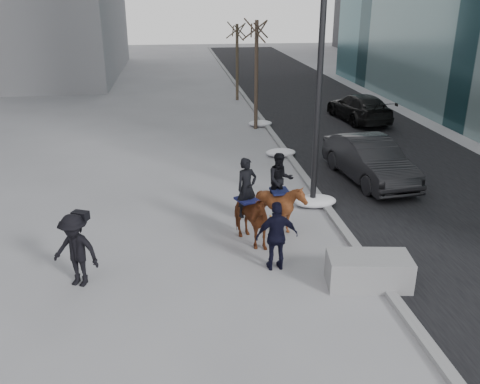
{
  "coord_description": "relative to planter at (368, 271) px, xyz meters",
  "views": [
    {
      "loc": [
        -1.58,
        -10.94,
        6.28
      ],
      "look_at": [
        0.0,
        1.2,
        1.5
      ],
      "focal_mm": 38.0,
      "sensor_mm": 36.0,
      "label": 1
    }
  ],
  "objects": [
    {
      "name": "planter",
      "position": [
        0.0,
        0.0,
        0.0
      ],
      "size": [
        1.98,
        1.19,
        0.75
      ],
      "primitive_type": "cube",
      "rotation": [
        0.0,
        0.0,
        -0.15
      ],
      "color": "gray",
      "rests_on": "ground"
    },
    {
      "name": "tree_near",
      "position": [
        -0.25,
        14.82,
        2.5
      ],
      "size": [
        1.2,
        1.2,
        5.74
      ],
      "primitive_type": null,
      "color": "#372920",
      "rests_on": "ground"
    },
    {
      "name": "car_far",
      "position": [
        5.4,
        15.76,
        0.34
      ],
      "size": [
        2.45,
        5.08,
        1.43
      ],
      "primitive_type": "imported",
      "rotation": [
        0.0,
        0.0,
        3.24
      ],
      "color": "black",
      "rests_on": "ground"
    },
    {
      "name": "ground",
      "position": [
        -2.65,
        1.24,
        -0.37
      ],
      "size": [
        120.0,
        120.0,
        0.0
      ],
      "primitive_type": "plane",
      "color": "gray",
      "rests_on": "ground"
    },
    {
      "name": "curb",
      "position": [
        0.35,
        11.24,
        -0.31
      ],
      "size": [
        0.25,
        90.0,
        0.12
      ],
      "primitive_type": "cube",
      "color": "gray",
      "rests_on": "ground"
    },
    {
      "name": "feeder",
      "position": [
        -1.95,
        1.02,
        0.5
      ],
      "size": [
        1.04,
        0.88,
        1.75
      ],
      "color": "black",
      "rests_on": "ground"
    },
    {
      "name": "road",
      "position": [
        4.35,
        11.24,
        -0.37
      ],
      "size": [
        8.0,
        90.0,
        0.01
      ],
      "primitive_type": "cube",
      "color": "black",
      "rests_on": "ground"
    },
    {
      "name": "car_near",
      "position": [
        2.57,
        6.8,
        0.4
      ],
      "size": [
        2.2,
        4.88,
        1.55
      ],
      "primitive_type": "imported",
      "rotation": [
        0.0,
        0.0,
        0.12
      ],
      "color": "black",
      "rests_on": "ground"
    },
    {
      "name": "mounted_right",
      "position": [
        -1.43,
        3.11,
        0.53
      ],
      "size": [
        1.25,
        1.4,
        2.26
      ],
      "color": "#4A230E",
      "rests_on": "ground"
    },
    {
      "name": "tree_far",
      "position": [
        -0.25,
        22.29,
        2.18
      ],
      "size": [
        1.2,
        1.2,
        5.12
      ],
      "primitive_type": null,
      "color": "#3A3022",
      "rests_on": "ground"
    },
    {
      "name": "camera_crew",
      "position": [
        -6.61,
        0.9,
        0.51
      ],
      "size": [
        1.3,
        1.06,
        1.75
      ],
      "color": "black",
      "rests_on": "ground"
    },
    {
      "name": "lamppost",
      "position": [
        -0.05,
        4.72,
        4.62
      ],
      "size": [
        0.25,
        0.94,
        9.09
      ],
      "color": "black",
      "rests_on": "ground"
    },
    {
      "name": "snow_piles",
      "position": [
        0.05,
        7.25,
        -0.21
      ],
      "size": [
        1.35,
        15.82,
        0.34
      ],
      "color": "white",
      "rests_on": "ground"
    },
    {
      "name": "mounted_left",
      "position": [
        -2.45,
        2.47,
        0.5
      ],
      "size": [
        1.5,
        2.0,
        2.35
      ],
      "color": "#4D290F",
      "rests_on": "ground"
    }
  ]
}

